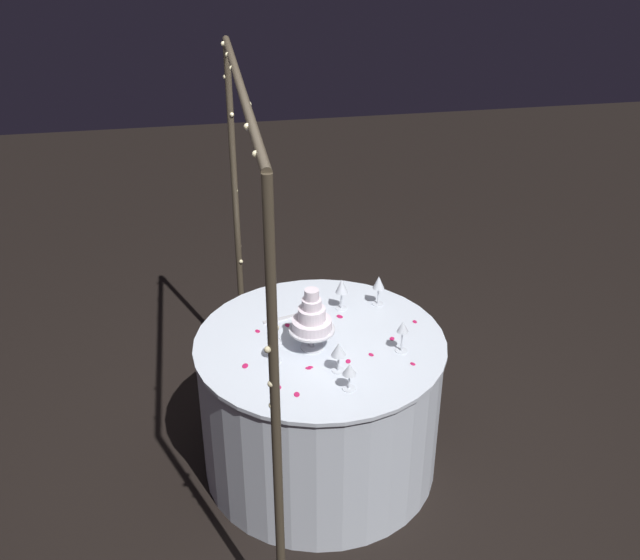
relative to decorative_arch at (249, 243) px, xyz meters
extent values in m
plane|color=black|center=(0.00, -0.32, -1.34)|extent=(12.00, 12.00, 0.00)
cylinder|color=#473D2D|center=(-0.94, 0.00, -0.33)|extent=(0.04, 0.04, 2.03)
cylinder|color=#473D2D|center=(0.94, 0.00, -0.33)|extent=(0.04, 0.04, 2.03)
cylinder|color=#473D2D|center=(0.00, 0.00, 0.69)|extent=(1.88, 0.04, 0.04)
sphere|color=#F9EAB2|center=(-0.94, 0.00, 0.42)|extent=(0.02, 0.02, 0.02)
sphere|color=#F9EAB2|center=(0.94, 0.01, -0.86)|extent=(0.02, 0.02, 0.02)
sphere|color=#F9EAB2|center=(-0.77, 0.02, 0.69)|extent=(0.02, 0.02, 0.02)
sphere|color=#F9EAB2|center=(-0.92, -0.01, 0.14)|extent=(0.02, 0.02, 0.02)
sphere|color=#F9EAB2|center=(0.95, -0.01, 0.61)|extent=(0.02, 0.02, 0.02)
sphere|color=#F9EAB2|center=(-0.49, 0.02, 0.69)|extent=(0.02, 0.02, 0.02)
sphere|color=#F9EAB2|center=(-0.94, 0.01, -0.07)|extent=(0.02, 0.02, 0.02)
sphere|color=#F9EAB2|center=(0.96, -0.01, -0.49)|extent=(0.02, 0.02, 0.02)
sphere|color=#F9EAB2|center=(-0.23, -0.01, 0.69)|extent=(0.02, 0.02, 0.02)
sphere|color=#F9EAB2|center=(-0.92, 0.00, -0.07)|extent=(0.02, 0.02, 0.02)
sphere|color=#F9EAB2|center=(0.94, 0.01, 0.50)|extent=(0.02, 0.02, 0.02)
sphere|color=#F9EAB2|center=(0.05, 0.01, 0.69)|extent=(0.02, 0.02, 0.02)
sphere|color=#F9EAB2|center=(-0.95, 0.02, 0.07)|extent=(0.02, 0.02, 0.02)
sphere|color=#F9EAB2|center=(0.92, -0.01, 0.30)|extent=(0.02, 0.02, 0.02)
sphere|color=#F9EAB2|center=(0.33, 0.01, 0.69)|extent=(0.02, 0.02, 0.02)
sphere|color=#F9EAB2|center=(0.94, -0.01, -0.13)|extent=(0.02, 0.02, 0.02)
sphere|color=#F9EAB2|center=(0.59, 0.01, 0.69)|extent=(0.02, 0.02, 0.02)
sphere|color=#F9EAB2|center=(-0.93, 0.01, -0.17)|extent=(0.02, 0.02, 0.02)
sphere|color=#F9EAB2|center=(0.92, -0.01, -0.58)|extent=(0.02, 0.02, 0.02)
sphere|color=#F9EAB2|center=(0.83, 0.02, 0.69)|extent=(0.02, 0.02, 0.02)
sphere|color=#F9EAB2|center=(-0.94, 0.00, -0.32)|extent=(0.02, 0.02, 0.02)
cylinder|color=silver|center=(0.00, -0.32, -0.96)|extent=(1.21, 1.21, 0.76)
cylinder|color=silver|center=(0.00, -0.32, -0.57)|extent=(1.23, 1.23, 0.02)
cylinder|color=silver|center=(-0.05, -0.27, -0.56)|extent=(0.11, 0.11, 0.01)
cylinder|color=silver|center=(-0.05, -0.27, -0.51)|extent=(0.02, 0.02, 0.09)
cylinder|color=silver|center=(-0.05, -0.27, -0.46)|extent=(0.22, 0.22, 0.01)
cylinder|color=white|center=(-0.05, -0.27, -0.43)|extent=(0.19, 0.19, 0.05)
cylinder|color=white|center=(-0.05, -0.27, -0.37)|extent=(0.13, 0.13, 0.06)
cylinder|color=white|center=(-0.05, -0.27, -0.32)|extent=(0.09, 0.09, 0.05)
cylinder|color=white|center=(-0.05, -0.27, -0.27)|extent=(0.07, 0.07, 0.05)
cylinder|color=silver|center=(0.28, -0.48, -0.56)|extent=(0.06, 0.06, 0.00)
cylinder|color=silver|center=(0.28, -0.48, -0.51)|extent=(0.01, 0.01, 0.09)
cone|color=silver|center=(0.28, -0.48, -0.42)|extent=(0.06, 0.06, 0.07)
cylinder|color=silver|center=(-0.39, -0.38, -0.56)|extent=(0.06, 0.06, 0.00)
cylinder|color=silver|center=(-0.39, -0.38, -0.52)|extent=(0.01, 0.01, 0.08)
cone|color=silver|center=(-0.39, -0.38, -0.45)|extent=(0.06, 0.06, 0.05)
cylinder|color=silver|center=(0.29, -0.68, -0.56)|extent=(0.06, 0.06, 0.00)
cylinder|color=silver|center=(0.29, -0.68, -0.51)|extent=(0.01, 0.01, 0.09)
cone|color=silver|center=(0.29, -0.68, -0.43)|extent=(0.06, 0.06, 0.07)
cylinder|color=silver|center=(-0.15, -0.69, -0.56)|extent=(0.06, 0.06, 0.00)
cylinder|color=silver|center=(-0.15, -0.69, -0.50)|extent=(0.01, 0.01, 0.11)
cone|color=silver|center=(-0.15, -0.69, -0.42)|extent=(0.06, 0.06, 0.05)
cylinder|color=silver|center=(-0.25, -0.36, -0.56)|extent=(0.06, 0.06, 0.00)
cylinder|color=silver|center=(-0.25, -0.36, -0.51)|extent=(0.01, 0.01, 0.08)
cone|color=silver|center=(-0.25, -0.36, -0.44)|extent=(0.07, 0.07, 0.07)
cylinder|color=silver|center=(-0.12, -0.09, -0.56)|extent=(0.06, 0.06, 0.00)
cylinder|color=silver|center=(-0.12, -0.09, -0.51)|extent=(0.01, 0.01, 0.10)
cone|color=silver|center=(-0.12, -0.09, -0.42)|extent=(0.07, 0.07, 0.07)
cube|color=silver|center=(0.23, -0.17, -0.56)|extent=(0.08, 0.22, 0.01)
cube|color=white|center=(0.27, -0.31, -0.55)|extent=(0.04, 0.09, 0.01)
ellipsoid|color=#C61951|center=(0.17, -0.18, -0.56)|extent=(0.05, 0.04, 0.00)
ellipsoid|color=#C61951|center=(-0.21, -0.24, -0.56)|extent=(0.02, 0.03, 0.00)
ellipsoid|color=#C61951|center=(-0.40, -0.15, -0.56)|extent=(0.04, 0.03, 0.00)
ellipsoid|color=#C61951|center=(0.20, -0.46, -0.56)|extent=(0.05, 0.04, 0.00)
ellipsoid|color=#C61951|center=(0.09, -0.82, -0.56)|extent=(0.03, 0.02, 0.00)
ellipsoid|color=#C61951|center=(-0.04, -0.67, -0.56)|extent=(0.04, 0.03, 0.00)
ellipsoid|color=#C61951|center=(-0.14, 0.06, -0.56)|extent=(0.05, 0.04, 0.00)
ellipsoid|color=#C61951|center=(-0.33, -0.07, -0.56)|extent=(0.05, 0.04, 0.00)
ellipsoid|color=#C61951|center=(-0.19, -0.42, -0.56)|extent=(0.04, 0.03, 0.00)
ellipsoid|color=#C61951|center=(-0.16, -0.54, -0.56)|extent=(0.04, 0.03, 0.00)
ellipsoid|color=#C61951|center=(0.14, -0.03, -0.56)|extent=(0.04, 0.03, 0.00)
ellipsoid|color=#C61951|center=(-0.26, -0.71, -0.56)|extent=(0.03, 0.03, 0.00)
ellipsoid|color=#C61951|center=(-0.21, -0.23, -0.56)|extent=(0.03, 0.03, 0.00)
camera|label=1|loc=(-3.03, 0.20, 1.50)|focal=42.69mm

